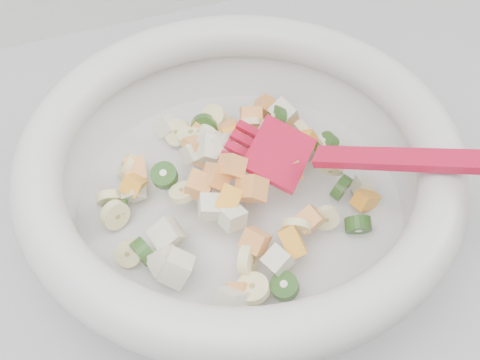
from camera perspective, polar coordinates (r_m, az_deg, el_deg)
name	(u,v)px	position (r m, az deg, el deg)	size (l,w,h in m)	color
counter	(275,345)	(0.99, 3.32, -15.36)	(2.00, 0.60, 0.90)	#9FA0A4
mixing_bowl	(240,172)	(0.52, 0.01, 0.74)	(0.40, 0.37, 0.14)	silver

